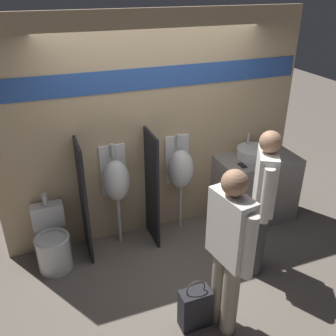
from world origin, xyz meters
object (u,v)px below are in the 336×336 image
(toilet, at_px, (53,244))
(person_in_vest, at_px, (263,199))
(urinal_near_counter, at_px, (116,181))
(urinal_far, at_px, (181,169))
(shopping_bag, at_px, (195,308))
(cell_phone, at_px, (242,165))
(person_with_lanyard, at_px, (229,248))
(sink_basin, at_px, (254,152))

(toilet, height_order, person_in_vest, person_in_vest)
(urinal_near_counter, height_order, urinal_far, same)
(urinal_near_counter, relative_size, urinal_far, 1.00)
(urinal_near_counter, height_order, shopping_bag, urinal_near_counter)
(cell_phone, xyz_separation_m, person_in_vest, (-0.22, -0.78, 0.02))
(person_with_lanyard, bearing_deg, cell_phone, -44.15)
(person_in_vest, bearing_deg, person_with_lanyard, 158.63)
(sink_basin, distance_m, urinal_near_counter, 1.80)
(urinal_near_counter, height_order, person_with_lanyard, person_with_lanyard)
(urinal_near_counter, relative_size, person_with_lanyard, 0.77)
(shopping_bag, bearing_deg, urinal_near_counter, 102.58)
(urinal_near_counter, distance_m, person_in_vest, 1.67)
(person_in_vest, bearing_deg, urinal_far, 55.72)
(urinal_far, bearing_deg, person_in_vest, -64.70)
(urinal_near_counter, height_order, person_in_vest, person_in_vest)
(toilet, relative_size, person_with_lanyard, 0.50)
(urinal_far, xyz_separation_m, person_with_lanyard, (-0.23, -1.61, 0.06))
(sink_basin, relative_size, person_with_lanyard, 0.26)
(urinal_far, bearing_deg, shopping_bag, -107.43)
(person_with_lanyard, distance_m, shopping_bag, 0.76)
(urinal_far, height_order, shopping_bag, urinal_far)
(person_in_vest, bearing_deg, sink_basin, 3.28)
(shopping_bag, bearing_deg, sink_basin, 44.41)
(cell_phone, height_order, person_with_lanyard, person_with_lanyard)
(person_in_vest, xyz_separation_m, person_with_lanyard, (-0.72, -0.57, -0.01))
(sink_basin, distance_m, toilet, 2.69)
(shopping_bag, bearing_deg, toilet, 130.60)
(urinal_near_counter, height_order, toilet, urinal_near_counter)
(sink_basin, bearing_deg, toilet, -178.20)
(cell_phone, relative_size, toilet, 0.17)
(urinal_far, relative_size, person_in_vest, 0.77)
(urinal_near_counter, bearing_deg, urinal_far, 0.00)
(sink_basin, relative_size, shopping_bag, 0.80)
(person_in_vest, bearing_deg, cell_phone, 14.37)
(person_in_vest, bearing_deg, toilet, 98.10)
(sink_basin, height_order, cell_phone, sink_basin)
(toilet, bearing_deg, person_with_lanyard, -45.70)
(cell_phone, distance_m, shopping_bag, 1.86)
(cell_phone, bearing_deg, urinal_near_counter, 170.29)
(sink_basin, distance_m, cell_phone, 0.32)
(person_in_vest, xyz_separation_m, shopping_bag, (-0.97, -0.47, -0.71))
(cell_phone, relative_size, shopping_bag, 0.26)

